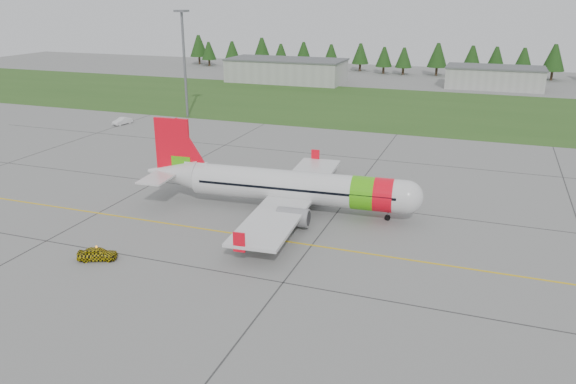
% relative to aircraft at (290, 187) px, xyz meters
% --- Properties ---
extents(ground, '(320.00, 320.00, 0.00)m').
position_rel_aircraft_xyz_m(ground, '(-4.86, -16.17, -2.81)').
color(ground, gray).
rests_on(ground, ground).
extents(aircraft, '(32.14, 29.66, 9.73)m').
position_rel_aircraft_xyz_m(aircraft, '(0.00, 0.00, 0.00)').
color(aircraft, silver).
rests_on(aircraft, ground).
extents(follow_me_car, '(1.67, 1.78, 3.54)m').
position_rel_aircraft_xyz_m(follow_me_car, '(-12.38, -17.88, -1.04)').
color(follow_me_car, '#DAC20C').
rests_on(follow_me_car, ground).
extents(service_van, '(1.64, 1.58, 4.00)m').
position_rel_aircraft_xyz_m(service_van, '(-44.85, 31.34, -0.81)').
color(service_van, silver).
rests_on(service_van, ground).
extents(grass_strip, '(320.00, 50.00, 0.03)m').
position_rel_aircraft_xyz_m(grass_strip, '(-4.86, 65.83, -2.79)').
color(grass_strip, '#30561E').
rests_on(grass_strip, ground).
extents(taxi_guideline, '(120.00, 0.25, 0.02)m').
position_rel_aircraft_xyz_m(taxi_guideline, '(-4.86, -8.17, -2.80)').
color(taxi_guideline, gold).
rests_on(taxi_guideline, ground).
extents(hangar_west, '(32.00, 14.00, 6.00)m').
position_rel_aircraft_xyz_m(hangar_west, '(-34.86, 93.83, 0.19)').
color(hangar_west, '#A8A8A3').
rests_on(hangar_west, ground).
extents(hangar_east, '(24.00, 12.00, 5.20)m').
position_rel_aircraft_xyz_m(hangar_east, '(20.14, 101.83, -0.21)').
color(hangar_east, '#A8A8A3').
rests_on(hangar_east, ground).
extents(floodlight_mast, '(0.50, 0.50, 20.00)m').
position_rel_aircraft_xyz_m(floodlight_mast, '(-36.86, 41.83, 7.19)').
color(floodlight_mast, slate).
rests_on(floodlight_mast, ground).
extents(treeline, '(160.00, 8.00, 10.00)m').
position_rel_aircraft_xyz_m(treeline, '(-4.86, 121.83, 2.19)').
color(treeline, '#1C3F14').
rests_on(treeline, ground).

